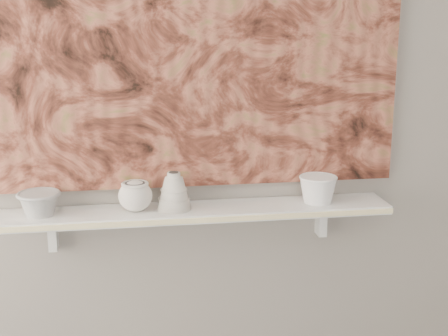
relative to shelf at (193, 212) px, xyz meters
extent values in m
plane|color=gray|center=(0.00, 0.09, 0.44)|extent=(3.60, 0.00, 3.60)
cube|color=white|center=(0.00, 0.00, 0.00)|extent=(1.40, 0.18, 0.03)
cube|color=#F7E8A5|center=(0.00, -0.09, 0.00)|extent=(1.40, 0.01, 0.02)
cube|color=white|center=(-0.49, 0.06, -0.07)|extent=(0.03, 0.06, 0.12)
cube|color=white|center=(0.49, 0.06, -0.07)|extent=(0.03, 0.06, 0.12)
cube|color=brown|center=(0.00, 0.08, 0.62)|extent=(1.50, 0.02, 1.10)
cube|color=black|center=(0.45, 0.07, 0.32)|extent=(0.09, 0.00, 0.08)
camera|label=1|loc=(-0.21, -2.07, 0.69)|focal=50.00mm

